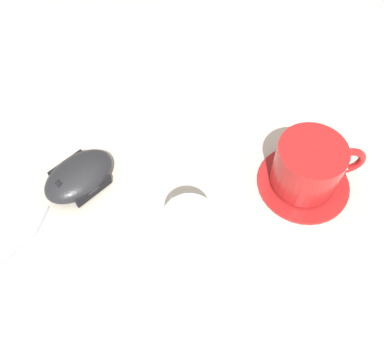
# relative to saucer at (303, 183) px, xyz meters

# --- Properties ---
(ground_plane) EXTENTS (3.00, 3.00, 0.00)m
(ground_plane) POSITION_rel_saucer_xyz_m (0.13, -0.07, -0.00)
(ground_plane) COLOR #B2A899
(saucer) EXTENTS (0.13, 0.13, 0.01)m
(saucer) POSITION_rel_saucer_xyz_m (0.00, 0.00, 0.00)
(saucer) COLOR maroon
(saucer) RESTS_ON ground
(coffee_cup) EXTENTS (0.11, 0.09, 0.07)m
(coffee_cup) POSITION_rel_saucer_xyz_m (-0.00, -0.00, 0.04)
(coffee_cup) COLOR maroon
(coffee_cup) RESTS_ON saucer
(computer_mouse) EXTENTS (0.11, 0.09, 0.03)m
(computer_mouse) POSITION_rel_saucer_xyz_m (0.25, -0.18, 0.01)
(computer_mouse) COLOR black
(computer_mouse) RESTS_ON ground
(napkin_under_glass) EXTENTS (0.17, 0.17, 0.00)m
(napkin_under_glass) POSITION_rel_saucer_xyz_m (0.19, -0.00, -0.00)
(napkin_under_glass) COLOR white
(napkin_under_glass) RESTS_ON ground
(drinking_glass) EXTENTS (0.06, 0.06, 0.09)m
(drinking_glass) POSITION_rel_saucer_xyz_m (0.19, -0.01, 0.04)
(drinking_glass) COLOR silver
(drinking_glass) RESTS_ON napkin_under_glass
(napkin_spare) EXTENTS (0.16, 0.16, 0.00)m
(napkin_spare) POSITION_rel_saucer_xyz_m (0.07, -0.22, -0.00)
(napkin_spare) COLOR white
(napkin_spare) RESTS_ON ground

